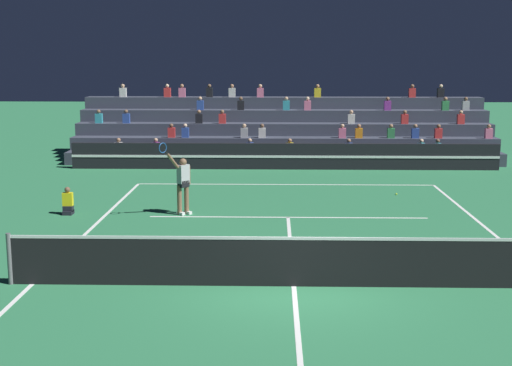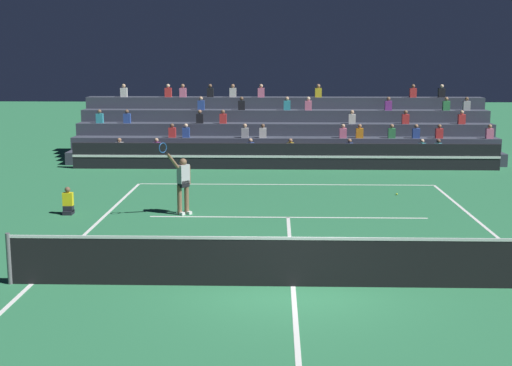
% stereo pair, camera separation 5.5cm
% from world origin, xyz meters
% --- Properties ---
extents(ground_plane, '(120.00, 120.00, 0.00)m').
position_xyz_m(ground_plane, '(0.00, 0.00, 0.00)').
color(ground_plane, '#2D7A4C').
extents(court_lines, '(11.10, 23.90, 0.01)m').
position_xyz_m(court_lines, '(0.00, 0.00, 0.00)').
color(court_lines, white).
rests_on(court_lines, ground).
extents(tennis_net, '(12.00, 0.10, 1.10)m').
position_xyz_m(tennis_net, '(0.00, 0.00, 0.54)').
color(tennis_net, slate).
rests_on(tennis_net, ground).
extents(sponsor_banner_wall, '(18.00, 0.26, 1.10)m').
position_xyz_m(sponsor_banner_wall, '(0.00, 15.56, 0.55)').
color(sponsor_banner_wall, black).
rests_on(sponsor_banner_wall, ground).
extents(bleacher_stand, '(19.22, 4.75, 3.38)m').
position_xyz_m(bleacher_stand, '(0.01, 19.37, 1.02)').
color(bleacher_stand, '#383D4C').
rests_on(bleacher_stand, ground).
extents(ball_kid_courtside, '(0.30, 0.36, 0.84)m').
position_xyz_m(ball_kid_courtside, '(-6.65, 6.66, 0.33)').
color(ball_kid_courtside, black).
rests_on(ball_kid_courtside, ground).
extents(tennis_player, '(0.89, 1.06, 2.33)m').
position_xyz_m(tennis_player, '(-3.17, 6.75, 0.98)').
color(tennis_player, brown).
rests_on(tennis_player, ground).
extents(tennis_ball, '(0.07, 0.07, 0.07)m').
position_xyz_m(tennis_ball, '(3.80, 9.98, 0.03)').
color(tennis_ball, '#C6DB33').
rests_on(tennis_ball, ground).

